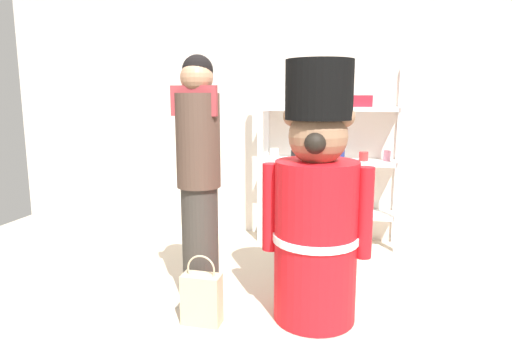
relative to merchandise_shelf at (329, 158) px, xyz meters
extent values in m
plane|color=beige|center=(-0.54, -1.98, -0.88)|extent=(6.40, 6.40, 0.00)
cube|color=silver|center=(-0.54, 0.22, 0.42)|extent=(6.40, 0.12, 2.60)
cube|color=white|center=(-0.68, -0.15, 0.00)|extent=(0.05, 0.05, 1.75)
cube|color=white|center=(0.67, -0.15, 0.00)|extent=(0.05, 0.05, 1.75)
cube|color=white|center=(-0.68, 0.15, 0.00)|extent=(0.05, 0.05, 1.75)
cube|color=white|center=(0.67, 0.15, 0.00)|extent=(0.05, 0.05, 1.75)
cube|color=white|center=(-0.01, 0.00, -0.56)|extent=(1.35, 0.30, 0.04)
cube|color=white|center=(-0.01, 0.00, -0.04)|extent=(1.35, 0.30, 0.04)
cube|color=white|center=(-0.01, 0.00, 0.49)|extent=(1.35, 0.30, 0.04)
cylinder|color=white|center=(-0.57, 0.00, 0.03)|extent=(0.09, 0.09, 0.10)
cylinder|color=black|center=(-0.34, -0.02, 0.03)|extent=(0.09, 0.09, 0.08)
cylinder|color=blue|center=(-0.12, -0.01, 0.03)|extent=(0.08, 0.08, 0.10)
cylinder|color=navy|center=(0.11, 0.01, 0.03)|extent=(0.08, 0.08, 0.10)
cylinder|color=red|center=(0.33, -0.03, 0.03)|extent=(0.09, 0.09, 0.09)
cylinder|color=pink|center=(0.56, 0.03, 0.03)|extent=(0.07, 0.07, 0.10)
cylinder|color=silver|center=(-0.34, 0.01, -0.45)|extent=(0.08, 0.08, 0.19)
cylinder|color=#596B33|center=(0.33, 0.00, -0.43)|extent=(0.07, 0.07, 0.23)
cube|color=gold|center=(-0.31, 0.00, 0.56)|extent=(0.13, 0.10, 0.11)
cube|color=#B21E2D|center=(0.30, 0.00, 0.56)|extent=(0.19, 0.15, 0.11)
cylinder|color=red|center=(0.03, -1.60, -0.34)|extent=(0.55, 0.55, 1.08)
cylinder|color=white|center=(0.03, -1.60, -0.31)|extent=(0.57, 0.57, 0.05)
sphere|color=#916A4E|center=(0.03, -1.60, 0.36)|extent=(0.38, 0.38, 0.38)
sphere|color=#916A4E|center=(-0.13, -1.60, 0.48)|extent=(0.13, 0.13, 0.13)
sphere|color=#916A4E|center=(0.19, -1.60, 0.48)|extent=(0.13, 0.13, 0.13)
cylinder|color=black|center=(0.03, -1.60, 0.65)|extent=(0.43, 0.43, 0.37)
cylinder|color=red|center=(-0.28, -1.60, -0.12)|extent=(0.11, 0.11, 0.59)
cylinder|color=red|center=(0.34, -1.60, -0.12)|extent=(0.11, 0.11, 0.59)
sphere|color=black|center=(0.03, -1.78, 0.33)|extent=(0.13, 0.13, 0.13)
cylinder|color=#38332D|center=(-0.78, -1.60, -0.44)|extent=(0.26, 0.26, 0.87)
cylinder|color=#4C382D|center=(-0.78, -1.60, 0.31)|extent=(0.30, 0.30, 0.64)
sphere|color=#A37556|center=(-0.78, -1.60, 0.73)|extent=(0.22, 0.22, 0.22)
cube|color=#993338|center=(-0.78, -1.66, 0.58)|extent=(0.32, 0.04, 0.20)
sphere|color=black|center=(-0.78, -1.58, 0.78)|extent=(0.21, 0.21, 0.21)
cube|color=#C1AD89|center=(-0.68, -1.86, -0.71)|extent=(0.26, 0.13, 0.34)
torus|color=#C1AD89|center=(-0.68, -1.86, -0.50)|extent=(0.19, 0.01, 0.19)
camera|label=1|loc=(0.29, -4.38, 0.61)|focal=30.51mm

